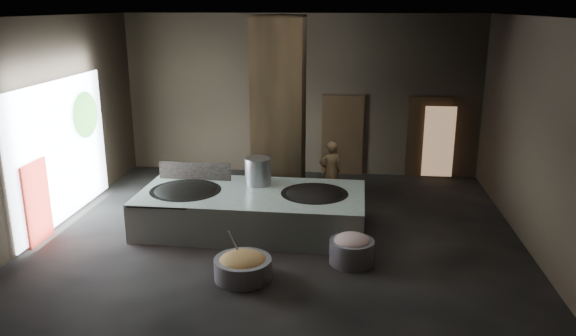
# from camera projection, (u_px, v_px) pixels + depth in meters

# --- Properties ---
(floor) EXTENTS (10.00, 9.00, 0.10)m
(floor) POSITION_uv_depth(u_px,v_px,m) (282.00, 233.00, 12.18)
(floor) COLOR black
(floor) RESTS_ON ground
(ceiling) EXTENTS (10.00, 9.00, 0.10)m
(ceiling) POSITION_uv_depth(u_px,v_px,m) (281.00, 13.00, 10.89)
(ceiling) COLOR black
(ceiling) RESTS_ON back_wall
(back_wall) EXTENTS (10.00, 0.10, 4.50)m
(back_wall) POSITION_uv_depth(u_px,v_px,m) (301.00, 95.00, 15.88)
(back_wall) COLOR black
(back_wall) RESTS_ON ground
(front_wall) EXTENTS (10.00, 0.10, 4.50)m
(front_wall) POSITION_uv_depth(u_px,v_px,m) (239.00, 204.00, 7.19)
(front_wall) COLOR black
(front_wall) RESTS_ON ground
(left_wall) EXTENTS (0.10, 9.00, 4.50)m
(left_wall) POSITION_uv_depth(u_px,v_px,m) (49.00, 124.00, 12.07)
(left_wall) COLOR black
(left_wall) RESTS_ON ground
(right_wall) EXTENTS (0.10, 9.00, 4.50)m
(right_wall) POSITION_uv_depth(u_px,v_px,m) (537.00, 135.00, 11.00)
(right_wall) COLOR black
(right_wall) RESTS_ON ground
(pillar) EXTENTS (1.20, 1.20, 4.50)m
(pillar) POSITION_uv_depth(u_px,v_px,m) (279.00, 112.00, 13.38)
(pillar) COLOR black
(pillar) RESTS_ON ground
(hearth_platform) EXTENTS (4.87, 2.40, 0.84)m
(hearth_platform) POSITION_uv_depth(u_px,v_px,m) (252.00, 210.00, 12.19)
(hearth_platform) COLOR #B3C6B6
(hearth_platform) RESTS_ON ground
(platform_cap) EXTENTS (4.72, 2.26, 0.03)m
(platform_cap) POSITION_uv_depth(u_px,v_px,m) (252.00, 193.00, 12.08)
(platform_cap) COLOR black
(platform_cap) RESTS_ON hearth_platform
(wok_left) EXTENTS (1.52, 1.52, 0.42)m
(wok_left) POSITION_uv_depth(u_px,v_px,m) (186.00, 194.00, 12.21)
(wok_left) COLOR black
(wok_left) RESTS_ON hearth_platform
(wok_left_rim) EXTENTS (1.55, 1.55, 0.05)m
(wok_left_rim) POSITION_uv_depth(u_px,v_px,m) (186.00, 191.00, 12.19)
(wok_left_rim) COLOR black
(wok_left_rim) RESTS_ON hearth_platform
(wok_right) EXTENTS (1.42, 1.42, 0.40)m
(wok_right) POSITION_uv_depth(u_px,v_px,m) (314.00, 197.00, 12.01)
(wok_right) COLOR black
(wok_right) RESTS_ON hearth_platform
(wok_right_rim) EXTENTS (1.45, 1.45, 0.05)m
(wok_right_rim) POSITION_uv_depth(u_px,v_px,m) (314.00, 194.00, 11.99)
(wok_right_rim) COLOR black
(wok_right_rim) RESTS_ON hearth_platform
(stock_pot) EXTENTS (0.59, 0.59, 0.63)m
(stock_pot) POSITION_uv_depth(u_px,v_px,m) (258.00, 172.00, 12.51)
(stock_pot) COLOR #979A9E
(stock_pot) RESTS_ON hearth_platform
(splash_guard) EXTENTS (1.68, 0.09, 0.42)m
(splash_guard) POSITION_uv_depth(u_px,v_px,m) (195.00, 171.00, 12.89)
(splash_guard) COLOR black
(splash_guard) RESTS_ON hearth_platform
(cook) EXTENTS (0.65, 0.52, 1.54)m
(cook) POSITION_uv_depth(u_px,v_px,m) (330.00, 172.00, 13.77)
(cook) COLOR #9F7D51
(cook) RESTS_ON ground
(veg_basin) EXTENTS (1.05, 1.05, 0.38)m
(veg_basin) POSITION_uv_depth(u_px,v_px,m) (243.00, 269.00, 10.00)
(veg_basin) COLOR gray
(veg_basin) RESTS_ON ground
(veg_fill) EXTENTS (0.85, 0.85, 0.26)m
(veg_fill) POSITION_uv_depth(u_px,v_px,m) (243.00, 260.00, 9.95)
(veg_fill) COLOR olive
(veg_fill) RESTS_ON veg_basin
(ladle) EXTENTS (0.21, 0.38, 0.73)m
(ladle) POSITION_uv_depth(u_px,v_px,m) (236.00, 246.00, 10.06)
(ladle) COLOR #979A9E
(ladle) RESTS_ON veg_basin
(meat_basin) EXTENTS (0.96, 0.96, 0.46)m
(meat_basin) POSITION_uv_depth(u_px,v_px,m) (352.00, 252.00, 10.59)
(meat_basin) COLOR gray
(meat_basin) RESTS_ON ground
(meat_fill) EXTENTS (0.70, 0.70, 0.27)m
(meat_fill) POSITION_uv_depth(u_px,v_px,m) (352.00, 241.00, 10.53)
(meat_fill) COLOR #AE7168
(meat_fill) RESTS_ON meat_basin
(doorway_near) EXTENTS (1.18, 0.08, 2.38)m
(doorway_near) POSITION_uv_depth(u_px,v_px,m) (342.00, 137.00, 15.98)
(doorway_near) COLOR black
(doorway_near) RESTS_ON ground
(doorway_near_glow) EXTENTS (0.84, 0.04, 1.99)m
(doorway_near_glow) POSITION_uv_depth(u_px,v_px,m) (345.00, 138.00, 15.99)
(doorway_near_glow) COLOR #8C6647
(doorway_near_glow) RESTS_ON ground
(doorway_far) EXTENTS (1.18, 0.08, 2.38)m
(doorway_far) POSITION_uv_depth(u_px,v_px,m) (428.00, 139.00, 15.72)
(doorway_far) COLOR black
(doorway_far) RESTS_ON ground
(doorway_far_glow) EXTENTS (0.84, 0.04, 1.98)m
(doorway_far_glow) POSITION_uv_depth(u_px,v_px,m) (439.00, 142.00, 15.58)
(doorway_far_glow) COLOR #8C6647
(doorway_far_glow) RESTS_ON ground
(left_opening) EXTENTS (0.04, 4.20, 3.10)m
(left_opening) POSITION_uv_depth(u_px,v_px,m) (62.00, 151.00, 12.43)
(left_opening) COLOR white
(left_opening) RESTS_ON ground
(pavilion_sliver) EXTENTS (0.05, 0.90, 1.70)m
(pavilion_sliver) POSITION_uv_depth(u_px,v_px,m) (37.00, 203.00, 11.39)
(pavilion_sliver) COLOR maroon
(pavilion_sliver) RESTS_ON ground
(tree_silhouette) EXTENTS (0.28, 1.10, 1.10)m
(tree_silhouette) POSITION_uv_depth(u_px,v_px,m) (86.00, 115.00, 13.30)
(tree_silhouette) COLOR #194714
(tree_silhouette) RESTS_ON left_opening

